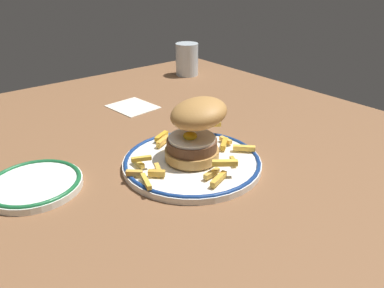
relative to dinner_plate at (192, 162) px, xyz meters
The scene contains 7 objects.
ground_plane 4.50cm from the dinner_plate, 37.42° to the left, with size 144.05×109.86×4.00cm, color brown.
dinner_plate is the anchor object (origin of this frame).
burger 6.68cm from the dinner_plate, 98.61° to the left, with size 14.20×14.54×12.09cm.
fries_pile 1.70cm from the dinner_plate, behind, with size 22.64×25.14×2.83cm.
water_glass 63.78cm from the dinner_plate, 142.60° to the left, with size 7.57×7.57×10.60cm.
side_plate 28.09cm from the dinner_plate, 112.66° to the right, with size 16.07×16.07×1.60cm.
napkin 35.55cm from the dinner_plate, 167.45° to the left, with size 11.91×10.09×0.40cm, color silver.
Camera 1 is at (45.89, -41.43, 35.14)cm, focal length 35.17 mm.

